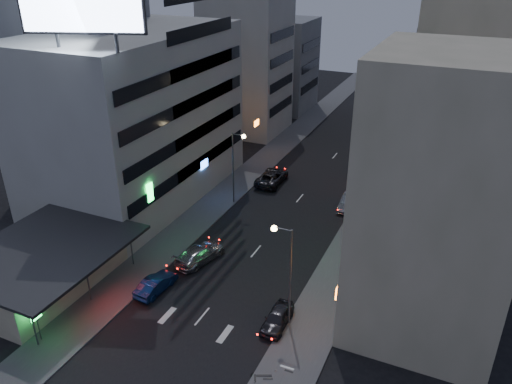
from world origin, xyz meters
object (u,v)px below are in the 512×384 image
Objects in this scene: parked_car_left at (272,177)px; road_car_silver at (200,254)px; scooter_black_b at (272,368)px; scooter_silver_b at (295,363)px; parked_car_right_mid at (349,202)px; road_car_blue at (156,284)px; parked_car_right_far at (361,169)px; parked_car_right_near at (277,318)px.

parked_car_left is 1.10× the size of road_car_silver.
scooter_black_b reaches higher than scooter_silver_b.
scooter_black_b is (1.55, -25.20, -0.06)m from parked_car_right_mid.
parked_car_left is at bearing 166.49° from parked_car_right_mid.
scooter_black_b is (12.13, -4.43, -0.03)m from road_car_blue.
parked_car_right_mid is 9.45m from parked_car_right_far.
parked_car_right_near is 0.92× the size of parked_car_right_mid.
scooter_silver_b is at bearing -72.47° from scooter_black_b.
parked_car_right_far reaches higher than road_car_blue.
parked_car_right_far is 34.70m from scooter_black_b.
parked_car_left is (-10.03, 23.02, 0.12)m from parked_car_right_near.
parked_car_right_far is at bearing 5.12° from scooter_silver_b.
scooter_silver_b is at bearing 169.70° from road_car_blue.
parked_car_left is at bearing -140.39° from parked_car_right_far.
parked_car_left reaches higher than scooter_silver_b.
road_car_silver is 14.75m from scooter_black_b.
scooter_black_b is at bearing -83.49° from parked_car_right_far.
parked_car_right_mid is 2.63× the size of scooter_silver_b.
parked_car_left is 3.30× the size of scooter_black_b.
parked_car_right_mid is 24.29m from scooter_silver_b.
road_car_blue is 12.91m from scooter_black_b.
parked_car_right_near is 2.43× the size of scooter_silver_b.
road_car_silver reaches higher than parked_car_right_near.
parked_car_right_far is at bearing 90.54° from parked_car_right_near.
parked_car_right_mid is 10.34m from parked_car_left.
parked_car_left is at bearing 24.50° from scooter_silver_b.
parked_car_left is 11.43m from parked_car_right_far.
parked_car_right_mid is at bearing 5.35° from scooter_silver_b.
scooter_black_b is at bearing -86.01° from parked_car_right_mid.
road_car_silver reaches higher than scooter_silver_b.
road_car_silver is 15.01m from scooter_silver_b.
parked_car_right_mid reaches higher than road_car_blue.
road_car_blue is 2.53× the size of scooter_silver_b.
road_car_silver is at bearing -121.16° from parked_car_right_mid.
parked_car_right_near is at bearing -85.80° from parked_car_right_far.
road_car_blue reaches higher than scooter_silver_b.
parked_car_right_far is 2.85× the size of scooter_black_b.
parked_car_left reaches higher than scooter_black_b.
road_car_blue is at bearing -116.52° from parked_car_right_mid.
parked_car_right_near reaches higher than scooter_black_b.
road_car_blue reaches higher than parked_car_right_near.
parked_car_left is at bearing -75.48° from road_car_silver.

